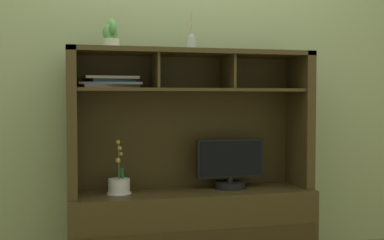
{
  "coord_description": "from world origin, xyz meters",
  "views": [
    {
      "loc": [
        -0.77,
        -3.1,
        1.1
      ],
      "look_at": [
        0.0,
        0.0,
        0.95
      ],
      "focal_mm": 46.35,
      "sensor_mm": 36.0,
      "label": 1
    }
  ],
  "objects_px": {
    "media_console": "(192,203)",
    "potted_succulent": "(111,35)",
    "potted_orchid": "(119,185)",
    "tv_monitor": "(230,166)",
    "diffuser_bottle": "(191,43)",
    "magazine_stack_left": "(111,83)"
  },
  "relations": [
    {
      "from": "tv_monitor",
      "to": "potted_orchid",
      "type": "height_order",
      "value": "potted_orchid"
    },
    {
      "from": "media_console",
      "to": "potted_succulent",
      "type": "relative_size",
      "value": 8.29
    },
    {
      "from": "diffuser_bottle",
      "to": "potted_succulent",
      "type": "bearing_deg",
      "value": -179.24
    },
    {
      "from": "potted_succulent",
      "to": "media_console",
      "type": "bearing_deg",
      "value": -0.37
    },
    {
      "from": "tv_monitor",
      "to": "potted_orchid",
      "type": "distance_m",
      "value": 0.74
    },
    {
      "from": "diffuser_bottle",
      "to": "magazine_stack_left",
      "type": "bearing_deg",
      "value": 176.66
    },
    {
      "from": "media_console",
      "to": "potted_succulent",
      "type": "bearing_deg",
      "value": 179.63
    },
    {
      "from": "potted_succulent",
      "to": "potted_orchid",
      "type": "bearing_deg",
      "value": -8.33
    },
    {
      "from": "magazine_stack_left",
      "to": "potted_succulent",
      "type": "bearing_deg",
      "value": -91.4
    },
    {
      "from": "media_console",
      "to": "potted_orchid",
      "type": "bearing_deg",
      "value": -179.64
    },
    {
      "from": "media_console",
      "to": "magazine_stack_left",
      "type": "relative_size",
      "value": 3.92
    },
    {
      "from": "media_console",
      "to": "tv_monitor",
      "type": "relative_size",
      "value": 3.47
    },
    {
      "from": "media_console",
      "to": "magazine_stack_left",
      "type": "distance_m",
      "value": 0.94
    },
    {
      "from": "magazine_stack_left",
      "to": "potted_orchid",
      "type": "bearing_deg",
      "value": -45.49
    },
    {
      "from": "tv_monitor",
      "to": "potted_succulent",
      "type": "xyz_separation_m",
      "value": [
        -0.78,
        0.0,
        0.84
      ]
    },
    {
      "from": "media_console",
      "to": "potted_orchid",
      "type": "height_order",
      "value": "media_console"
    },
    {
      "from": "media_console",
      "to": "tv_monitor",
      "type": "bearing_deg",
      "value": -0.14
    },
    {
      "from": "potted_orchid",
      "to": "potted_succulent",
      "type": "xyz_separation_m",
      "value": [
        -0.04,
        0.01,
        0.94
      ]
    },
    {
      "from": "potted_orchid",
      "to": "potted_succulent",
      "type": "height_order",
      "value": "potted_succulent"
    },
    {
      "from": "potted_orchid",
      "to": "potted_succulent",
      "type": "relative_size",
      "value": 1.78
    },
    {
      "from": "tv_monitor",
      "to": "diffuser_bottle",
      "type": "distance_m",
      "value": 0.85
    },
    {
      "from": "potted_orchid",
      "to": "potted_succulent",
      "type": "bearing_deg",
      "value": 171.67
    }
  ]
}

